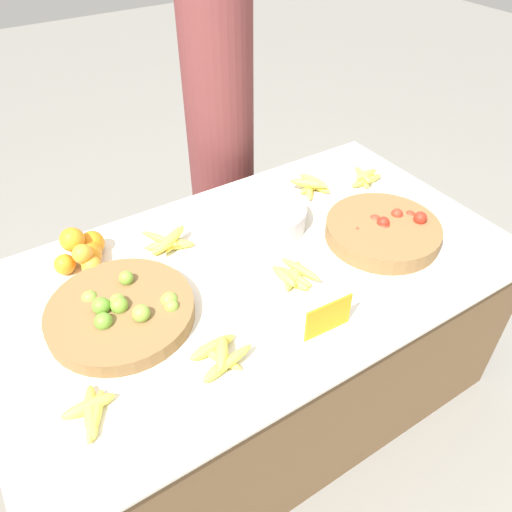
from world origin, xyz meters
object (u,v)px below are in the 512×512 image
at_px(price_sign, 328,318).
at_px(vendor_person, 220,130).
at_px(lime_bowl, 121,312).
at_px(tomato_basket, 383,230).
at_px(metal_bowl, 265,216).

height_order(price_sign, vendor_person, vendor_person).
relative_size(lime_bowl, tomato_basket, 1.08).
bearing_deg(tomato_basket, vendor_person, 99.76).
bearing_deg(vendor_person, price_sign, -104.39).
xyz_separation_m(lime_bowl, vendor_person, (0.77, 0.77, 0.06)).
relative_size(tomato_basket, price_sign, 2.59).
bearing_deg(metal_bowl, tomato_basket, -43.48).
distance_m(tomato_basket, metal_bowl, 0.43).
height_order(tomato_basket, vendor_person, vendor_person).
relative_size(price_sign, vendor_person, 0.09).
distance_m(lime_bowl, vendor_person, 1.09).
relative_size(metal_bowl, vendor_person, 0.18).
xyz_separation_m(price_sign, vendor_person, (0.29, 1.14, 0.03)).
bearing_deg(price_sign, tomato_basket, 31.04).
bearing_deg(vendor_person, metal_bowl, -104.55).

